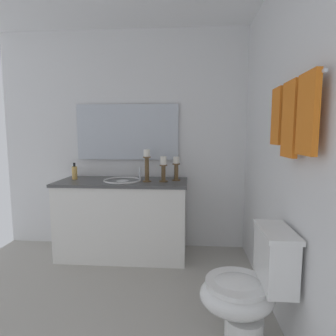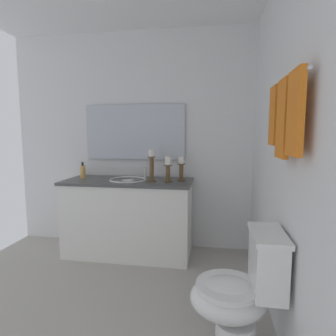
# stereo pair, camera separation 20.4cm
# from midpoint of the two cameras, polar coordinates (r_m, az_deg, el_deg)

# --- Properties ---
(floor) EXTENTS (2.72, 2.80, 0.02)m
(floor) POSITION_cam_midpoint_polar(r_m,az_deg,el_deg) (2.43, -19.09, -26.40)
(floor) COLOR #B2ADA3
(floor) RESTS_ON ground
(wall_back) EXTENTS (2.72, 0.04, 2.45)m
(wall_back) POSITION_cam_midpoint_polar(r_m,az_deg,el_deg) (1.93, 20.83, 3.92)
(wall_back) COLOR white
(wall_back) RESTS_ON ground
(wall_left) EXTENTS (0.04, 2.80, 2.45)m
(wall_left) POSITION_cam_midpoint_polar(r_m,az_deg,el_deg) (3.32, -10.63, 5.35)
(wall_left) COLOR white
(wall_left) RESTS_ON ground
(vanity_cabinet) EXTENTS (0.58, 1.37, 0.82)m
(vanity_cabinet) POSITION_cam_midpoint_polar(r_m,az_deg,el_deg) (3.13, -10.91, -9.92)
(vanity_cabinet) COLOR white
(vanity_cabinet) RESTS_ON ground
(sink_basin) EXTENTS (0.40, 0.40, 0.24)m
(sink_basin) POSITION_cam_midpoint_polar(r_m,az_deg,el_deg) (3.04, -11.05, -3.25)
(sink_basin) COLOR white
(sink_basin) RESTS_ON vanity_cabinet
(mirror) EXTENTS (0.02, 1.16, 0.62)m
(mirror) POSITION_cam_midpoint_polar(r_m,az_deg,el_deg) (3.27, -9.99, 7.14)
(mirror) COLOR silver
(candle_holder_tall) EXTENTS (0.09, 0.09, 0.25)m
(candle_holder_tall) POSITION_cam_midpoint_polar(r_m,az_deg,el_deg) (2.98, -0.28, -0.03)
(candle_holder_tall) COLOR brown
(candle_holder_tall) RESTS_ON vanity_cabinet
(candle_holder_short) EXTENTS (0.09, 0.09, 0.26)m
(candle_holder_short) POSITION_cam_midpoint_polar(r_m,az_deg,el_deg) (2.90, -2.94, -0.09)
(candle_holder_short) COLOR brown
(candle_holder_short) RESTS_ON vanity_cabinet
(candle_holder_mid) EXTENTS (0.09, 0.09, 0.33)m
(candle_holder_mid) POSITION_cam_midpoint_polar(r_m,az_deg,el_deg) (2.91, -6.28, 0.64)
(candle_holder_mid) COLOR brown
(candle_holder_mid) RESTS_ON vanity_cabinet
(soap_bottle) EXTENTS (0.06, 0.06, 0.18)m
(soap_bottle) POSITION_cam_midpoint_polar(r_m,az_deg,el_deg) (3.25, -20.03, -0.88)
(soap_bottle) COLOR #E5B259
(soap_bottle) RESTS_ON vanity_cabinet
(toilet) EXTENTS (0.39, 0.54, 0.75)m
(toilet) POSITION_cam_midpoint_polar(r_m,az_deg,el_deg) (1.92, 12.70, -22.75)
(toilet) COLOR white
(toilet) RESTS_ON ground
(towel_bar) EXTENTS (0.72, 0.02, 0.02)m
(towel_bar) POSITION_cam_midpoint_polar(r_m,az_deg,el_deg) (1.76, 21.17, 15.49)
(towel_bar) COLOR silver
(towel_near_vanity) EXTENTS (0.17, 0.03, 0.37)m
(towel_near_vanity) POSITION_cam_midpoint_polar(r_m,az_deg,el_deg) (1.97, 18.40, 9.84)
(towel_near_vanity) COLOR orange
(towel_near_vanity) RESTS_ON towel_bar
(towel_center) EXTENTS (0.20, 0.03, 0.43)m
(towel_center) POSITION_cam_midpoint_polar(r_m,az_deg,el_deg) (1.74, 20.30, 9.15)
(towel_center) COLOR orange
(towel_center) RESTS_ON towel_bar
(towel_near_corner) EXTENTS (0.20, 0.03, 0.40)m
(towel_near_corner) POSITION_cam_midpoint_polar(r_m,az_deg,el_deg) (1.51, 22.87, 10.00)
(towel_near_corner) COLOR orange
(towel_near_corner) RESTS_ON towel_bar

